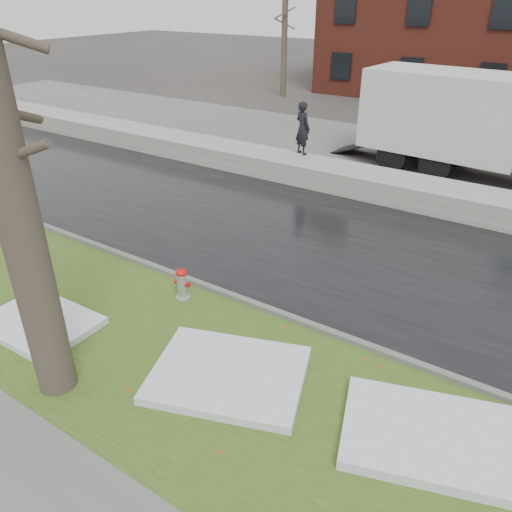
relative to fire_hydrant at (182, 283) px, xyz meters
The scene contains 15 objects.
ground 1.74m from the fire_hydrant, 13.13° to the right, with size 120.00×120.00×0.00m, color #47423D.
verge 2.35m from the fire_hydrant, 44.95° to the right, with size 60.00×4.50×0.04m, color #2F4818.
road 4.45m from the fire_hydrant, 68.36° to the left, with size 60.00×7.00×0.03m, color black.
parking_lot 12.73m from the fire_hydrant, 82.62° to the left, with size 60.00×9.00×0.03m, color slate.
curb 1.79m from the fire_hydrant, 20.74° to the left, with size 60.00×0.15×0.14m, color slate.
snowbank 8.48m from the fire_hydrant, 78.89° to the left, with size 60.00×1.60×0.75m, color #B4AFA4.
bg_tree_left 24.15m from the fire_hydrant, 115.62° to the left, with size 1.40×1.62×6.50m.
bg_tree_center 26.15m from the fire_hydrant, 99.67° to the left, with size 1.40×1.62×6.50m.
fire_hydrant is the anchor object (origin of this frame).
tree 4.76m from the fire_hydrant, 90.15° to the right, with size 1.58×1.83×7.74m.
box_truck 12.42m from the fire_hydrant, 74.95° to the left, with size 10.76×3.21×3.56m.
worker 9.23m from the fire_hydrant, 102.70° to the left, with size 0.68×0.45×1.86m, color black.
snow_patch_near 2.80m from the fire_hydrant, 32.75° to the right, with size 2.60×2.00×0.16m, color white.
snow_patch_far 2.96m from the fire_hydrant, 126.36° to the right, with size 2.20×1.60×0.14m, color white.
snow_patch_side 5.86m from the fire_hydrant, ahead, with size 2.80×1.80×0.18m, color white.
Camera 1 is at (4.80, -6.41, 6.04)m, focal length 35.00 mm.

